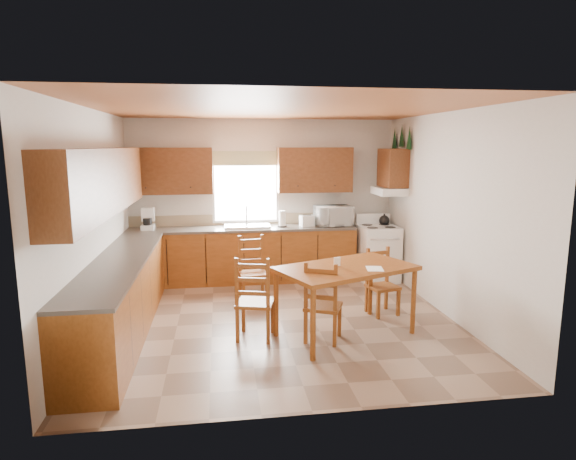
{
  "coord_description": "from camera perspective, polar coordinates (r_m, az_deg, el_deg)",
  "views": [
    {
      "loc": [
        -0.75,
        -5.95,
        2.26
      ],
      "look_at": [
        0.15,
        0.3,
        1.15
      ],
      "focal_mm": 30.0,
      "sensor_mm": 36.0,
      "label": 1
    }
  ],
  "objects": [
    {
      "name": "chair_near_left",
      "position": [
        5.73,
        -3.91,
        -7.95
      ],
      "size": [
        0.51,
        0.49,
        1.0
      ],
      "primitive_type": "cube",
      "rotation": [
        0.0,
        0.0,
        2.88
      ],
      "color": "brown",
      "rests_on": "floor"
    },
    {
      "name": "wall_front",
      "position": [
        3.88,
        3.19,
        -3.61
      ],
      "size": [
        4.5,
        4.5,
        0.0
      ],
      "primitive_type": "plane",
      "color": "beige",
      "rests_on": "floor"
    },
    {
      "name": "upper_cab_back_left",
      "position": [
        8.08,
        -13.95,
        6.81
      ],
      "size": [
        1.41,
        0.33,
        0.75
      ],
      "primitive_type": "cube",
      "color": "#5E3017",
      "rests_on": "wall_back"
    },
    {
      "name": "upper_cab_stove",
      "position": [
        8.11,
        12.32,
        7.21
      ],
      "size": [
        0.33,
        0.62,
        0.62
      ],
      "primitive_type": "cube",
      "color": "#5E3017",
      "rests_on": "wall_right"
    },
    {
      "name": "dining_table",
      "position": [
        5.87,
        6.81,
        -8.33
      ],
      "size": [
        1.81,
        1.45,
        0.85
      ],
      "primitive_type": "cube",
      "rotation": [
        0.0,
        0.0,
        0.4
      ],
      "color": "brown",
      "rests_on": "floor"
    },
    {
      "name": "upper_cab_back_right",
      "position": [
        8.2,
        3.17,
        7.13
      ],
      "size": [
        1.25,
        0.33,
        0.75
      ],
      "primitive_type": "cube",
      "color": "#5E3017",
      "rests_on": "wall_back"
    },
    {
      "name": "sink_basin",
      "position": [
        8.02,
        -4.87,
        0.47
      ],
      "size": [
        0.75,
        0.45,
        0.04
      ],
      "primitive_type": "cube",
      "color": "silver",
      "rests_on": "counter_back"
    },
    {
      "name": "counter_back",
      "position": [
        8.02,
        -5.4,
        0.17
      ],
      "size": [
        3.75,
        0.63,
        0.04
      ],
      "primitive_type": "cube",
      "color": "#49423B",
      "rests_on": "lower_cab_back"
    },
    {
      "name": "ceiling",
      "position": [
        6.01,
        -1.04,
        14.17
      ],
      "size": [
        4.5,
        4.5,
        0.0
      ],
      "primitive_type": "plane",
      "color": "#9D542B",
      "rests_on": "floor"
    },
    {
      "name": "pine_decal_c",
      "position": [
        8.45,
        12.51,
        10.56
      ],
      "size": [
        0.22,
        0.22,
        0.36
      ],
      "primitive_type": "cone",
      "color": "black",
      "rests_on": "wall_right"
    },
    {
      "name": "microwave",
      "position": [
        8.19,
        5.39,
        1.7
      ],
      "size": [
        0.59,
        0.45,
        0.33
      ],
      "primitive_type": "imported",
      "rotation": [
        0.0,
        0.0,
        0.1
      ],
      "color": "white",
      "rests_on": "counter_back"
    },
    {
      "name": "table_card",
      "position": [
        5.75,
        5.84,
        -3.74
      ],
      "size": [
        0.08,
        0.03,
        0.11
      ],
      "primitive_type": "cube",
      "rotation": [
        0.0,
        0.0,
        0.22
      ],
      "color": "white",
      "rests_on": "dining_table"
    },
    {
      "name": "wall_right",
      "position": [
        6.72,
        18.4,
        1.68
      ],
      "size": [
        4.5,
        4.5,
        0.0
      ],
      "primitive_type": "plane",
      "color": "beige",
      "rests_on": "floor"
    },
    {
      "name": "lower_cab_back",
      "position": [
        8.11,
        -5.35,
        -3.03
      ],
      "size": [
        3.75,
        0.6,
        0.88
      ],
      "primitive_type": "cube",
      "color": "brown",
      "rests_on": "floor"
    },
    {
      "name": "table_paper",
      "position": [
        5.69,
        10.24,
        -4.54
      ],
      "size": [
        0.23,
        0.28,
        0.0
      ],
      "primitive_type": "cube",
      "rotation": [
        0.0,
        0.0,
        -0.19
      ],
      "color": "white",
      "rests_on": "dining_table"
    },
    {
      "name": "wall_left",
      "position": [
        6.2,
        -22.1,
        0.8
      ],
      "size": [
        4.5,
        4.5,
        0.0
      ],
      "primitive_type": "plane",
      "color": "beige",
      "rests_on": "floor"
    },
    {
      "name": "floor",
      "position": [
        6.41,
        -0.96,
        -10.68
      ],
      "size": [
        4.5,
        4.5,
        0.0
      ],
      "primitive_type": "plane",
      "color": "#816650",
      "rests_on": "ground"
    },
    {
      "name": "backsplash",
      "position": [
        8.29,
        -5.51,
        1.26
      ],
      "size": [
        3.75,
        0.01,
        0.18
      ],
      "primitive_type": "cube",
      "color": "#8C7A5B",
      "rests_on": "counter_back"
    },
    {
      "name": "window_valance",
      "position": [
        8.15,
        -5.09,
        8.46
      ],
      "size": [
        1.19,
        0.01,
        0.24
      ],
      "primitive_type": "cube",
      "color": "#5C773A",
      "rests_on": "wall_back"
    },
    {
      "name": "chair_near_right",
      "position": [
        5.67,
        4.2,
        -8.39
      ],
      "size": [
        0.52,
        0.51,
        0.95
      ],
      "primitive_type": "cube",
      "rotation": [
        0.0,
        0.0,
        2.72
      ],
      "color": "brown",
      "rests_on": "floor"
    },
    {
      "name": "wall_back",
      "position": [
        8.28,
        -2.96,
        3.66
      ],
      "size": [
        4.5,
        4.5,
        0.0
      ],
      "primitive_type": "plane",
      "color": "beige",
      "rests_on": "floor"
    },
    {
      "name": "stove",
      "position": [
        8.27,
        10.57,
        -2.8
      ],
      "size": [
        0.65,
        0.66,
        0.91
      ],
      "primitive_type": "cube",
      "rotation": [
        0.0,
        0.0,
        0.05
      ],
      "color": "white",
      "rests_on": "floor"
    },
    {
      "name": "chair_far_right",
      "position": [
        6.64,
        11.19,
        -6.1
      ],
      "size": [
        0.44,
        0.43,
        0.89
      ],
      "primitive_type": "cube",
      "rotation": [
        0.0,
        0.0,
        0.23
      ],
      "color": "brown",
      "rests_on": "floor"
    },
    {
      "name": "counter_left",
      "position": [
        6.07,
        -19.41,
        -3.54
      ],
      "size": [
        0.63,
        3.6,
        0.04
      ],
      "primitive_type": "cube",
      "color": "#49423B",
      "rests_on": "lower_cab_left"
    },
    {
      "name": "range_hood",
      "position": [
        8.12,
        11.89,
        4.54
      ],
      "size": [
        0.44,
        0.62,
        0.12
      ],
      "primitive_type": "cube",
      "color": "white",
      "rests_on": "wall_right"
    },
    {
      "name": "window_frame",
      "position": [
        8.21,
        -5.05,
        4.98
      ],
      "size": [
        1.13,
        0.02,
        1.18
      ],
      "primitive_type": "cube",
      "color": "white",
      "rests_on": "wall_back"
    },
    {
      "name": "pine_decal_a",
      "position": [
        7.86,
        14.18,
        10.56
      ],
      "size": [
        0.22,
        0.22,
        0.36
      ],
      "primitive_type": "cone",
      "color": "black",
      "rests_on": "wall_right"
    },
    {
      "name": "upper_cab_left",
      "position": [
        5.96,
        -21.21,
        5.41
      ],
      "size": [
        0.33,
        3.6,
        0.75
      ],
      "primitive_type": "cube",
      "color": "#5E3017",
      "rests_on": "wall_left"
    },
    {
      "name": "paper_towel",
      "position": [
        8.02,
        -0.68,
        1.34
      ],
      "size": [
        0.13,
        0.13,
        0.27
      ],
      "primitive_type": "cylinder",
      "rotation": [
        0.0,
        0.0,
        -0.08
      ],
      "color": "white",
      "rests_on": "counter_back"
    },
    {
      "name": "coffeemaker",
      "position": [
        8.07,
        -16.29,
        1.17
      ],
      "size": [
        0.21,
        0.25,
        0.32
      ],
      "primitive_type": "cube",
      "rotation": [
        0.0,
        0.0,
        0.12
      ],
      "color": "white",
      "rests_on": "counter_back"
    },
    {
      "name": "window_pane",
      "position": [
        8.21,
        -5.04,
        4.98
      ],
      "size": [
        1.05,
        0.01,
        1.1
      ],
      "primitive_type": "cube",
      "color": "white",
      "rests_on": "wall_back"
    },
    {
      "name": "pine_decal_b",
      "position": [
        8.15,
        13.33,
        10.84
      ],
      "size": [
        0.22,
        0.22,
        0.36
      ],
      "primitive_type": "cone",
      "color": "black",
      "rests_on": "wall_right"
    },
    {
      "name": "lower_cab_left",
      "position": [
        6.19,
        -19.16,
        -7.69
      ],
      "size": [
        0.6,
        3.6,
        0.88
      ],
      "primitive_type": "cube",
      "color": "brown",
      "rests_on": "floor"
    },
    {
      "name": "toaster",
      "position": [
        8.09,
        2.25,
        1.1
      ],
      "size": [
        0.26,
        0.2,
        0.19
      ],
      "primitive_type": "cube",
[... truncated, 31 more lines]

